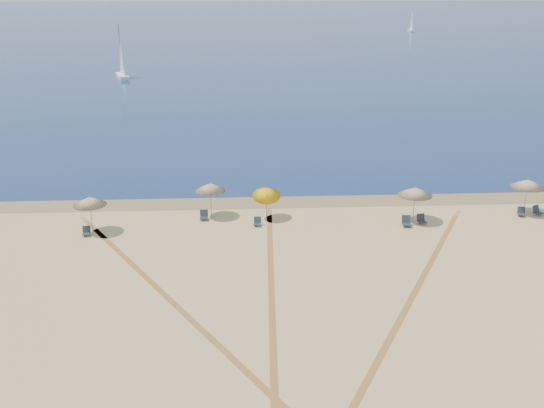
{
  "coord_description": "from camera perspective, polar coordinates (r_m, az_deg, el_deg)",
  "views": [
    {
      "loc": [
        -2.01,
        -18.28,
        15.71
      ],
      "look_at": [
        0.0,
        20.0,
        1.3
      ],
      "focal_mm": 39.92,
      "sensor_mm": 36.0,
      "label": 1
    }
  ],
  "objects": [
    {
      "name": "umbrella_1",
      "position": [
        40.68,
        -16.83,
        0.27
      ],
      "size": [
        2.15,
        2.15,
        2.53
      ],
      "color": "gray",
      "rests_on": "ground"
    },
    {
      "name": "chair_2",
      "position": [
        41.97,
        -6.44,
        -1.09
      ],
      "size": [
        0.55,
        0.64,
        0.66
      ],
      "rotation": [
        0.0,
        0.0,
        0.0
      ],
      "color": "#1C252E",
      "rests_on": "ground"
    },
    {
      "name": "sailboat_0",
      "position": [
        105.14,
        -14.01,
        12.85
      ],
      "size": [
        3.21,
        5.94,
        8.6
      ],
      "rotation": [
        0.0,
        0.0,
        0.32
      ],
      "color": "white",
      "rests_on": "ocean"
    },
    {
      "name": "chair_5",
      "position": [
        42.31,
        13.91,
        -1.42
      ],
      "size": [
        0.6,
        0.68,
        0.64
      ],
      "rotation": [
        0.0,
        0.0,
        0.12
      ],
      "color": "#1C252E",
      "rests_on": "ground"
    },
    {
      "name": "chair_3",
      "position": [
        40.71,
        -1.39,
        -1.71
      ],
      "size": [
        0.54,
        0.62,
        0.59
      ],
      "rotation": [
        0.0,
        0.0,
        -0.1
      ],
      "color": "#1C252E",
      "rests_on": "ground"
    },
    {
      "name": "chair_1",
      "position": [
        40.99,
        -17.1,
        -2.5
      ],
      "size": [
        0.56,
        0.64,
        0.6
      ],
      "rotation": [
        0.0,
        0.0,
        0.11
      ],
      "color": "#1C252E",
      "rests_on": "ground"
    },
    {
      "name": "umbrella_5",
      "position": [
        45.74,
        22.98,
        1.8
      ],
      "size": [
        2.31,
        2.31,
        2.59
      ],
      "color": "gray",
      "rests_on": "ground"
    },
    {
      "name": "umbrella_3",
      "position": [
        41.21,
        -0.53,
        1.09
      ],
      "size": [
        1.93,
        2.0,
        2.53
      ],
      "color": "gray",
      "rests_on": "ground"
    },
    {
      "name": "umbrella_2",
      "position": [
        41.77,
        -5.83,
        1.6
      ],
      "size": [
        2.13,
        2.13,
        2.53
      ],
      "color": "gray",
      "rests_on": "ground"
    },
    {
      "name": "sailboat_1",
      "position": [
        199.28,
        13.03,
        16.26
      ],
      "size": [
        1.76,
        5.31,
        7.78
      ],
      "rotation": [
        0.0,
        0.0,
        -0.08
      ],
      "color": "white",
      "rests_on": "ocean"
    },
    {
      "name": "wet_sand",
      "position": [
        45.15,
        -0.27,
        0.24
      ],
      "size": [
        500.0,
        500.0,
        0.0
      ],
      "primitive_type": "plane",
      "color": "olive",
      "rests_on": "ground"
    },
    {
      "name": "umbrella_4",
      "position": [
        41.91,
        13.36,
        1.16
      ],
      "size": [
        2.33,
        2.33,
        2.5
      ],
      "color": "gray",
      "rests_on": "ground"
    },
    {
      "name": "tire_tracks",
      "position": [
        31.56,
        1.17,
        -9.25
      ],
      "size": [
        51.07,
        39.95,
        0.0
      ],
      "color": "tan",
      "rests_on": "ground"
    },
    {
      "name": "ocean",
      "position": [
        243.8,
        -2.64,
        16.89
      ],
      "size": [
        500.0,
        500.0,
        0.0
      ],
      "primitive_type": "plane",
      "color": "#0C2151",
      "rests_on": "ground"
    },
    {
      "name": "chair_4",
      "position": [
        41.61,
        12.57,
        -1.64
      ],
      "size": [
        0.66,
        0.75,
        0.71
      ],
      "rotation": [
        0.0,
        0.0,
        -0.11
      ],
      "color": "#1C252E",
      "rests_on": "ground"
    },
    {
      "name": "chair_7",
      "position": [
        46.45,
        23.73,
        -0.6
      ],
      "size": [
        0.77,
        0.82,
        0.67
      ],
      "rotation": [
        0.0,
        0.0,
        0.41
      ],
      "color": "#1C252E",
      "rests_on": "ground"
    },
    {
      "name": "chair_6",
      "position": [
        45.81,
        22.45,
        -0.72
      ],
      "size": [
        0.67,
        0.73,
        0.63
      ],
      "rotation": [
        0.0,
        0.0,
        -0.28
      ],
      "color": "#1C252E",
      "rests_on": "ground"
    }
  ]
}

